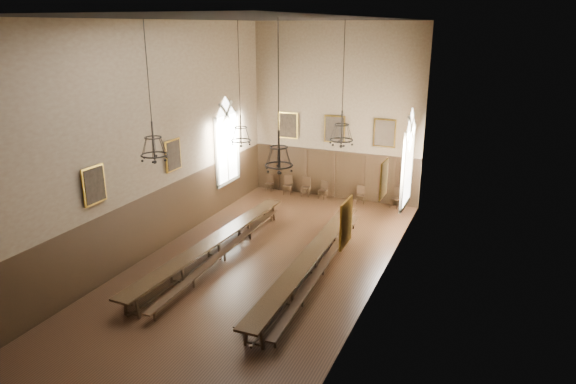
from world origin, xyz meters
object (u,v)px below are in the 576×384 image
Objects in this scene: chandelier_back_right at (341,133)px; chair_7 at (395,202)px; table_left at (214,249)px; chair_5 at (360,198)px; chandelier_front_left at (154,146)px; chair_0 at (269,186)px; bench_right_outer at (323,268)px; bench_left_inner at (225,254)px; bench_left_outer at (201,250)px; chandelier_back_left at (241,133)px; chandelier_front_right at (279,156)px; bench_right_inner at (298,264)px; table_right at (310,265)px; chair_2 at (306,190)px; chair_1 at (288,188)px; chair_3 at (323,193)px.

chair_7 is at bearing 79.93° from chandelier_back_right.
chandelier_back_right is at bearing 31.88° from table_left.
table_left is 2.31× the size of chandelier_back_right.
chair_5 is 13.10m from chandelier_front_left.
bench_right_outer is at bearing -56.64° from chair_0.
table_left reaches higher than bench_left_inner.
chandelier_back_left reaches higher than bench_left_outer.
chandelier_front_left reaches higher than table_left.
chair_5 is 0.21× the size of chandelier_front_right.
bench_left_outer is (-0.63, -0.01, -0.15)m from table_left.
bench_left_inner is 3.95m from bench_right_outer.
chair_0 is 7.69m from chandelier_back_left.
bench_right_outer is 2.29× the size of chandelier_back_right.
bench_right_inner is 2.22× the size of chandelier_front_right.
table_right is 9.26m from chair_2.
chair_1 reaches higher than bench_left_outer.
chair_5 is 0.92× the size of chair_7.
chair_1 reaches higher than table_right.
chair_0 is 5.20m from chair_5.
chair_3 is 8.09m from chandelier_back_right.
bench_left_outer is at bearing -102.91° from chair_1.
bench_right_outer is at bearing -26.08° from chandelier_back_left.
table_right is at bearing 1.79° from table_left.
bench_right_inner is at bearing 40.15° from chandelier_front_left.
chandelier_front_left is (-4.53, -5.49, 0.22)m from chandelier_back_right.
bench_right_inner is 0.99m from bench_right_outer.
chair_3 is 12.63m from chandelier_front_left.
chair_5 is at bearing 91.63° from chandelier_front_right.
chair_2 is (0.49, 8.70, -0.10)m from table_left.
chair_7 is (5.33, 8.75, -0.11)m from table_left.
bench_right_inner is at bearing -86.63° from chair_7.
chair_3 is (2.02, 0.01, -0.03)m from chair_1.
chair_1 is at bearing 120.89° from bench_right_outer.
chair_2 reaches higher than bench_left_inner.
chair_2 reaches higher than chair_5.
bench_left_inner is at bearing -102.80° from chair_7.
chair_3 is at bearing 109.51° from bench_right_outer.
table_right is 10.67× the size of chair_7.
chair_2 is at bearing 115.25° from bench_right_outer.
chandelier_back_left is (0.51, -6.13, 4.27)m from chair_1.
chair_5 is at bearing 70.90° from bench_left_inner.
chair_7 reaches higher than chair_0.
chair_2 is (-3.94, 8.34, 0.01)m from bench_right_outer.
chandelier_back_left reaches higher than table_left.
chandelier_back_left is (-3.48, 2.25, 4.29)m from bench_right_inner.
bench_left_inner is (0.50, -0.04, -0.12)m from table_left.
chandelier_back_left reaches higher than bench_left_inner.
table_left is 4.88m from chandelier_back_left.
chandelier_front_right is at bearing -94.72° from chandelier_back_right.
chair_0 is 0.98× the size of chair_5.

